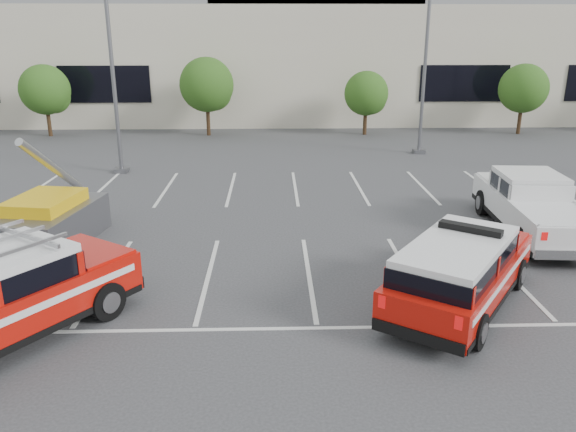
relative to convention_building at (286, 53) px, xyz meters
name	(u,v)px	position (x,y,z in m)	size (l,w,h in m)	color
ground	(309,275)	(-0.18, -31.86, -4.72)	(120.00, 120.00, 0.00)	#353538
stall_markings	(301,222)	(-0.18, -27.36, -4.71)	(23.00, 15.00, 0.01)	silver
convention_building	(286,53)	(0.00, 0.00, 0.00)	(60.00, 16.99, 13.20)	beige
tree_left	(47,91)	(-15.09, -9.82, -1.95)	(3.07, 3.07, 4.42)	#3F2B19
tree_mid_left	(208,87)	(-5.09, -9.82, -1.68)	(3.37, 3.37, 4.85)	#3F2B19
tree_mid_right	(367,95)	(4.91, -9.82, -2.22)	(2.77, 2.77, 3.99)	#3F2B19
tree_right	(524,90)	(14.91, -9.82, -1.95)	(3.07, 3.07, 4.42)	#3F2B19
light_pole_left	(111,57)	(-8.18, -19.86, 0.47)	(0.90, 0.60, 10.24)	#59595E
light_pole_mid	(426,54)	(6.82, -15.86, 0.47)	(0.90, 0.60, 10.24)	#59595E
fire_chief_suv	(460,276)	(3.23, -33.76, -3.94)	(4.76, 5.56, 1.91)	#B11008
white_pickup	(532,211)	(7.20, -28.70, -3.96)	(2.56, 6.30, 1.89)	silver
utility_rig	(42,223)	(-8.18, -29.27, -4.04)	(3.92, 4.19, 3.43)	#59595E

